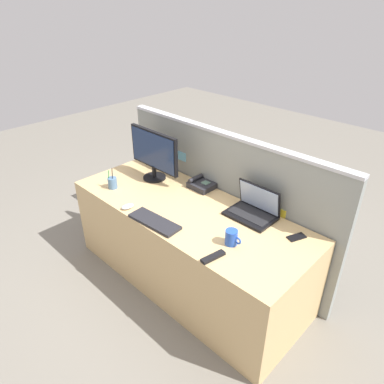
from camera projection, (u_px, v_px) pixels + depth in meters
ground_plane at (188, 278)px, 3.05m from camera, size 10.00×10.00×0.00m
desk at (188, 245)px, 2.88m from camera, size 2.01×0.78×0.71m
cubicle_divider at (223, 199)px, 3.02m from camera, size 2.15×0.07×1.21m
desktop_monitor at (154, 153)px, 3.02m from camera, size 0.56×0.20×0.44m
laptop at (254, 208)px, 2.59m from camera, size 0.35×0.25×0.23m
desk_phone at (201, 185)px, 2.97m from camera, size 0.20×0.17×0.08m
keyboard_main at (154, 222)px, 2.52m from camera, size 0.42×0.17×0.02m
computer_mouse_right_hand at (128, 206)px, 2.69m from camera, size 0.08×0.11×0.03m
pen_cup at (112, 183)px, 2.95m from camera, size 0.08×0.08×0.19m
cell_phone_black_slab at (297, 237)px, 2.37m from camera, size 0.10×0.14×0.01m
tv_remote at (213, 257)px, 2.18m from camera, size 0.07×0.18×0.02m
coffee_mug at (232, 237)px, 2.29m from camera, size 0.12×0.08×0.10m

